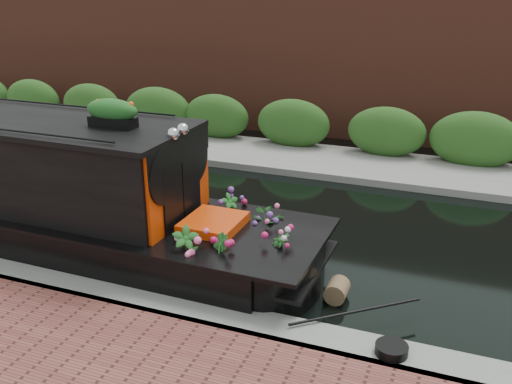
% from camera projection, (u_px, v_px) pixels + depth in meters
% --- Properties ---
extents(ground, '(80.00, 80.00, 0.00)m').
position_uv_depth(ground, '(218.00, 221.00, 11.08)').
color(ground, black).
rests_on(ground, ground).
extents(near_bank_coping, '(40.00, 0.60, 0.50)m').
position_uv_depth(near_bank_coping, '(123.00, 307.00, 8.20)').
color(near_bank_coping, slate).
rests_on(near_bank_coping, ground).
extents(far_bank_path, '(40.00, 2.40, 0.34)m').
position_uv_depth(far_bank_path, '(286.00, 160.00, 14.74)').
color(far_bank_path, gray).
rests_on(far_bank_path, ground).
extents(far_hedge, '(40.00, 1.10, 2.80)m').
position_uv_depth(far_hedge, '(296.00, 151.00, 15.53)').
color(far_hedge, '#26521B').
rests_on(far_hedge, ground).
extents(far_brick_wall, '(40.00, 1.00, 8.00)m').
position_uv_depth(far_brick_wall, '(317.00, 132.00, 17.36)').
color(far_brick_wall, brown).
rests_on(far_brick_wall, ground).
extents(rope_fender, '(0.32, 0.39, 0.32)m').
position_uv_depth(rope_fender, '(337.00, 290.00, 8.34)').
color(rope_fender, brown).
rests_on(rope_fender, ground).
extents(coiled_mooring_rope, '(0.40, 0.40, 0.12)m').
position_uv_depth(coiled_mooring_rope, '(392.00, 349.00, 6.78)').
color(coiled_mooring_rope, black).
rests_on(coiled_mooring_rope, near_bank_coping).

